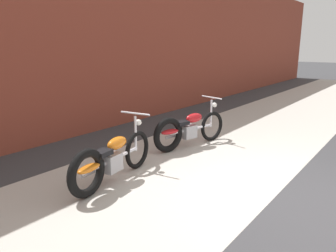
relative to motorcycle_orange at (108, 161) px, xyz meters
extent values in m
plane|color=#38383A|center=(1.25, -2.26, -0.40)|extent=(80.00, 80.00, 0.00)
cube|color=#B2ADA3|center=(1.25, -0.51, -0.40)|extent=(36.00, 3.50, 0.01)
cube|color=brown|center=(1.25, 2.94, 1.95)|extent=(36.00, 0.50, 4.69)
torus|color=black|center=(0.80, 0.12, -0.06)|extent=(0.68, 0.18, 0.68)
torus|color=black|center=(-0.49, -0.08, -0.03)|extent=(0.74, 0.24, 0.73)
cylinder|color=silver|center=(0.16, 0.02, -0.02)|extent=(1.23, 0.25, 0.06)
cube|color=#99999E|center=(0.08, 0.01, -0.06)|extent=(0.35, 0.27, 0.28)
ellipsoid|color=orange|center=(0.23, 0.03, 0.22)|extent=(0.46, 0.26, 0.20)
ellipsoid|color=orange|center=(-0.44, -0.07, 0.03)|extent=(0.46, 0.25, 0.10)
cube|color=black|center=(-0.12, -0.02, 0.16)|extent=(0.31, 0.24, 0.08)
cylinder|color=silver|center=(0.76, 0.12, 0.25)|extent=(0.05, 0.05, 0.62)
cylinder|color=silver|center=(0.76, 0.12, 0.61)|extent=(0.12, 0.58, 0.03)
sphere|color=white|center=(0.86, 0.13, 0.43)|extent=(0.11, 0.11, 0.11)
cylinder|color=silver|center=(-0.18, 0.12, -0.14)|extent=(0.55, 0.14, 0.06)
torus|color=black|center=(3.10, -0.08, -0.06)|extent=(0.68, 0.23, 0.68)
torus|color=black|center=(1.83, 0.22, -0.03)|extent=(0.74, 0.29, 0.73)
cylinder|color=silver|center=(2.46, 0.07, -0.02)|extent=(1.22, 0.34, 0.06)
cube|color=#99999E|center=(2.39, 0.09, -0.06)|extent=(0.36, 0.29, 0.28)
ellipsoid|color=red|center=(2.54, 0.05, 0.22)|extent=(0.47, 0.29, 0.20)
ellipsoid|color=red|center=(1.88, 0.21, 0.03)|extent=(0.47, 0.28, 0.10)
cube|color=black|center=(2.19, 0.14, 0.16)|extent=(0.32, 0.26, 0.08)
cylinder|color=silver|center=(3.06, -0.07, 0.25)|extent=(0.05, 0.05, 0.62)
cylinder|color=silver|center=(3.06, -0.07, 0.61)|extent=(0.16, 0.57, 0.03)
sphere|color=white|center=(3.16, -0.09, 0.43)|extent=(0.11, 0.11, 0.11)
cylinder|color=silver|center=(2.19, 0.29, -0.14)|extent=(0.55, 0.18, 0.06)
camera|label=1|loc=(-3.22, -3.63, 1.76)|focal=34.59mm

